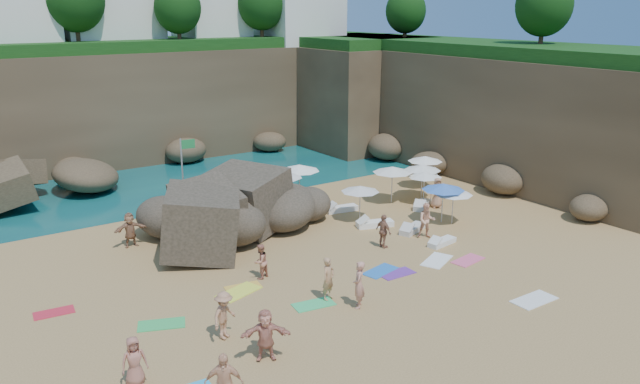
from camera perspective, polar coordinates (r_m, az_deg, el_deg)
ground at (r=29.07m, az=0.07°, el=-5.81°), size 120.00×120.00×0.00m
seawater at (r=55.47m, az=-17.75°, el=4.24°), size 120.00×120.00×0.00m
cliff_back at (r=50.72m, az=-14.29°, el=8.02°), size 44.00×8.00×8.00m
cliff_right at (r=46.15m, az=14.20°, el=7.23°), size 8.00×30.00×8.00m
cliff_corner at (r=53.53m, az=3.05°, el=8.92°), size 10.00×12.00×8.00m
rock_promontory at (r=39.98m, az=-26.87°, el=-1.36°), size 12.00×7.00×2.00m
clifftop_buildings at (r=51.31m, az=-14.15°, el=16.25°), size 28.48×9.48×7.00m
clifftop_trees at (r=46.25m, az=-9.10°, el=16.58°), size 35.60×23.82×4.40m
rock_outcrop at (r=31.64m, az=-5.15°, el=-3.98°), size 9.24×7.35×3.43m
flag_pole at (r=34.63m, az=-12.28°, el=2.29°), size 0.84×0.09×4.32m
parasol_0 at (r=35.04m, az=-3.54°, el=1.63°), size 2.37×2.37×2.24m
parasol_1 at (r=33.70m, az=-3.96°, el=0.61°), size 2.11×2.11×2.00m
parasol_2 at (r=39.89m, az=9.59°, el=3.01°), size 2.18×2.18×2.06m
parasol_3 at (r=37.60m, az=9.35°, el=2.24°), size 2.20×2.20×2.08m
parasol_4 at (r=36.48m, az=6.64°, el=2.05°), size 2.31×2.31×2.18m
parasol_5 at (r=36.38m, az=-1.91°, el=2.24°), size 2.40×2.40×2.27m
parasol_7 at (r=33.21m, az=3.70°, el=0.30°), size 2.06×2.06×1.95m
parasol_9 at (r=36.68m, az=9.54°, el=1.60°), size 2.01×2.01×1.90m
parasol_10 at (r=33.51m, az=11.21°, el=0.47°), size 2.27×2.27×2.14m
parasol_11 at (r=33.45m, az=12.12°, el=0.02°), size 2.03×2.03×1.92m
lounger_0 at (r=35.89m, az=-2.57°, el=-1.16°), size 2.07×1.45×0.31m
lounger_1 at (r=35.18m, az=1.97°, el=-1.54°), size 1.94×0.93×0.29m
lounger_2 at (r=36.30m, az=9.34°, el=-1.18°), size 1.92×1.54×0.29m
lounger_3 at (r=32.36m, az=8.47°, el=-3.36°), size 1.92×1.19×0.28m
lounger_4 at (r=32.85m, az=5.04°, el=-2.91°), size 2.04×1.24×0.30m
lounger_5 at (r=30.86m, az=11.09°, el=-4.52°), size 1.69×0.79×0.25m
towel_3 at (r=24.49m, az=-0.58°, el=-10.24°), size 1.71×1.04×0.03m
towel_4 at (r=26.08m, az=-7.04°, el=-8.63°), size 1.55×0.94×0.03m
towel_5 at (r=28.94m, az=10.63°, el=-6.17°), size 2.05×1.60×0.03m
towel_6 at (r=27.33m, az=7.04°, el=-7.41°), size 1.60×0.84×0.03m
towel_7 at (r=25.91m, az=-23.15°, el=-10.11°), size 1.51×0.87×0.03m
towel_8 at (r=27.51m, az=5.55°, el=-7.20°), size 1.81×1.18×0.03m
towel_9 at (r=29.27m, az=13.38°, el=-6.09°), size 1.74×1.06×0.03m
towel_11 at (r=23.79m, az=-14.30°, el=-11.65°), size 1.87×1.40×0.03m
towel_12 at (r=25.68m, az=-7.44°, el=-9.05°), size 2.02×1.42×0.03m
towel_13 at (r=26.22m, az=18.99°, el=-9.31°), size 1.88×0.94×0.03m
person_stand_0 at (r=21.20m, az=-4.96°, el=-12.60°), size 0.64×0.54×1.49m
person_stand_1 at (r=26.56m, az=-5.46°, el=-6.34°), size 0.90×0.82×1.52m
person_stand_2 at (r=37.76m, az=-9.23°, el=0.55°), size 1.09×0.95×1.60m
person_stand_3 at (r=29.83m, az=5.83°, el=-3.59°), size 0.45×0.99×1.66m
person_stand_4 at (r=36.23m, az=10.66°, el=-0.07°), size 0.98×0.83×1.76m
person_stand_5 at (r=31.19m, az=-16.97°, el=-3.31°), size 1.58×0.49×1.69m
person_stand_6 at (r=23.96m, az=3.57°, el=-8.46°), size 0.78×0.81×1.87m
person_lie_0 at (r=22.37m, az=-8.67°, el=-12.58°), size 1.80×2.04×0.46m
person_lie_2 at (r=20.49m, az=-16.48°, el=-16.13°), size 0.93×1.67×0.43m
person_lie_3 at (r=21.03m, az=-4.96°, el=-14.46°), size 2.23×2.28×0.47m
person_lie_4 at (r=24.81m, az=0.76°, el=-9.37°), size 1.18×1.83×0.41m
person_lie_5 at (r=31.54m, az=9.67°, el=-3.58°), size 1.70×1.93×0.66m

